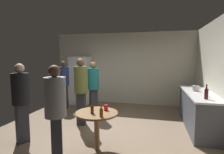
{
  "coord_description": "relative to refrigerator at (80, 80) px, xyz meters",
  "views": [
    {
      "loc": [
        1.18,
        -4.06,
        1.75
      ],
      "look_at": [
        0.12,
        0.32,
        1.27
      ],
      "focal_mm": 28.33,
      "sensor_mm": 36.0,
      "label": 1
    }
  ],
  "objects": [
    {
      "name": "person_in_gray_shirt",
      "position": [
        1.24,
        -3.79,
        0.06
      ],
      "size": [
        0.47,
        0.47,
        1.64
      ],
      "rotation": [
        0.0,
        0.0,
        0.57
      ],
      "color": "#2D2D38",
      "rests_on": "ground_plane"
    },
    {
      "name": "foreground_table",
      "position": [
        1.73,
        -3.18,
        -0.27
      ],
      "size": [
        0.8,
        0.8,
        0.73
      ],
      "color": "olive",
      "rests_on": "ground_plane"
    },
    {
      "name": "person_in_teal_shirt",
      "position": [
        0.95,
        -1.2,
        0.05
      ],
      "size": [
        0.48,
        0.48,
        1.63
      ],
      "rotation": [
        0.0,
        0.0,
        -0.8
      ],
      "color": "#2D2D38",
      "rests_on": "ground_plane"
    },
    {
      "name": "wall_back",
      "position": [
        1.58,
        0.43,
        0.45
      ],
      "size": [
        5.32,
        0.06,
        2.7
      ],
      "primitive_type": "cube",
      "color": "beige",
      "rests_on": "ground_plane"
    },
    {
      "name": "beer_bottle_on_counter",
      "position": [
        3.89,
        -2.03,
        0.08
      ],
      "size": [
        0.06,
        0.06,
        0.23
      ],
      "color": "#8C5919",
      "rests_on": "kitchen_counter"
    },
    {
      "name": "wine_bottle_on_counter",
      "position": [
        3.82,
        -2.3,
        0.12
      ],
      "size": [
        0.08,
        0.08,
        0.31
      ],
      "color": "#3F141E",
      "rests_on": "kitchen_counter"
    },
    {
      "name": "beer_bottle_brown",
      "position": [
        1.67,
        -3.27,
        -0.08
      ],
      "size": [
        0.06,
        0.06,
        0.23
      ],
      "color": "#593314",
      "rests_on": "foreground_table"
    },
    {
      "name": "refrigerator",
      "position": [
        0.0,
        0.0,
        0.0
      ],
      "size": [
        0.7,
        0.68,
        1.8
      ],
      "color": "white",
      "rests_on": "ground_plane"
    },
    {
      "name": "beer_bottle_amber",
      "position": [
        1.89,
        -3.41,
        -0.08
      ],
      "size": [
        0.06,
        0.06,
        0.23
      ],
      "color": "#8C5919",
      "rests_on": "foreground_table"
    },
    {
      "name": "person_in_black_shirt",
      "position": [
        0.13,
        -3.26,
        0.06
      ],
      "size": [
        0.46,
        0.46,
        1.64
      ],
      "rotation": [
        0.0,
        0.0,
        -0.51
      ],
      "color": "#2D2D38",
      "rests_on": "ground_plane"
    },
    {
      "name": "kettle",
      "position": [
        3.82,
        -1.37,
        0.07
      ],
      "size": [
        0.24,
        0.17,
        0.18
      ],
      "color": "#B2B2B7",
      "rests_on": "kitchen_counter"
    },
    {
      "name": "kitchen_counter",
      "position": [
        3.86,
        -1.54,
        -0.45
      ],
      "size": [
        0.64,
        2.23,
        0.9
      ],
      "color": "#4C515B",
      "rests_on": "ground_plane"
    },
    {
      "name": "plastic_cup_red",
      "position": [
        1.86,
        -3.03,
        -0.11
      ],
      "size": [
        0.08,
        0.08,
        0.11
      ],
      "primitive_type": "cylinder",
      "color": "red",
      "rests_on": "foreground_table"
    },
    {
      "name": "person_in_navy_shirt",
      "position": [
        -0.28,
        -0.76,
        0.06
      ],
      "size": [
        0.45,
        0.45,
        1.65
      ],
      "rotation": [
        0.0,
        0.0,
        -1.16
      ],
      "color": "#2D2D38",
      "rests_on": "ground_plane"
    },
    {
      "name": "ground_plane",
      "position": [
        1.58,
        -2.2,
        -0.95
      ],
      "size": [
        5.2,
        5.2,
        0.1
      ],
      "primitive_type": "cube",
      "color": "#7A6651"
    },
    {
      "name": "person_in_olive_shirt",
      "position": [
        0.92,
        -2.06,
        0.12
      ],
      "size": [
        0.39,
        0.39,
        1.74
      ],
      "rotation": [
        0.0,
        0.0,
        -1.41
      ],
      "color": "#2D2D38",
      "rests_on": "ground_plane"
    }
  ]
}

